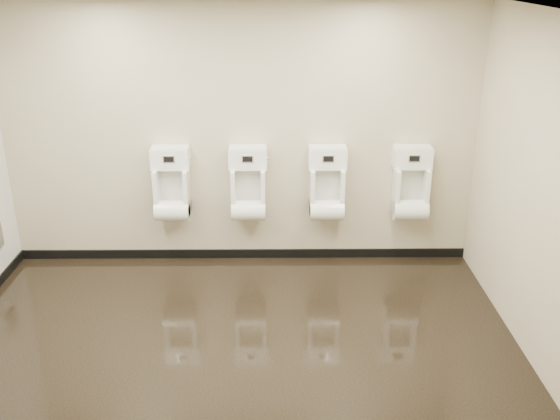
# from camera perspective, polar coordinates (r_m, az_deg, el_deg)

# --- Properties ---
(ground) EXTENTS (5.00, 3.50, 0.00)m
(ground) POSITION_cam_1_polar(r_m,az_deg,el_deg) (5.60, -4.24, -12.29)
(ground) COLOR black
(ground) RESTS_ON ground
(ceiling) EXTENTS (5.00, 3.50, 0.00)m
(ceiling) POSITION_cam_1_polar(r_m,az_deg,el_deg) (4.64, -5.24, 17.63)
(ceiling) COLOR silver
(back_wall) EXTENTS (5.00, 0.02, 2.80)m
(back_wall) POSITION_cam_1_polar(r_m,az_deg,el_deg) (6.61, -3.67, 6.63)
(back_wall) COLOR #BCB296
(back_wall) RESTS_ON ground
(front_wall) EXTENTS (5.00, 0.02, 2.80)m
(front_wall) POSITION_cam_1_polar(r_m,az_deg,el_deg) (3.37, -6.69, -9.37)
(front_wall) COLOR #BCB296
(front_wall) RESTS_ON ground
(right_wall) EXTENTS (0.02, 3.50, 2.80)m
(right_wall) POSITION_cam_1_polar(r_m,az_deg,el_deg) (5.38, 22.95, 1.24)
(right_wall) COLOR #BCB296
(right_wall) RESTS_ON ground
(skirting_back) EXTENTS (5.00, 0.02, 0.10)m
(skirting_back) POSITION_cam_1_polar(r_m,az_deg,el_deg) (7.07, -3.41, -4.00)
(skirting_back) COLOR black
(skirting_back) RESTS_ON ground
(urinal_0) EXTENTS (0.41, 0.31, 0.77)m
(urinal_0) POSITION_cam_1_polar(r_m,az_deg,el_deg) (6.72, -9.86, 1.89)
(urinal_0) COLOR white
(urinal_0) RESTS_ON back_wall
(urinal_1) EXTENTS (0.41, 0.31, 0.77)m
(urinal_1) POSITION_cam_1_polar(r_m,az_deg,el_deg) (6.63, -2.91, 1.94)
(urinal_1) COLOR white
(urinal_1) RESTS_ON back_wall
(urinal_2) EXTENTS (0.41, 0.31, 0.77)m
(urinal_2) POSITION_cam_1_polar(r_m,az_deg,el_deg) (6.65, 4.31, 1.96)
(urinal_2) COLOR white
(urinal_2) RESTS_ON back_wall
(urinal_3) EXTENTS (0.41, 0.31, 0.77)m
(urinal_3) POSITION_cam_1_polar(r_m,az_deg,el_deg) (6.78, 11.86, 1.94)
(urinal_3) COLOR white
(urinal_3) RESTS_ON back_wall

